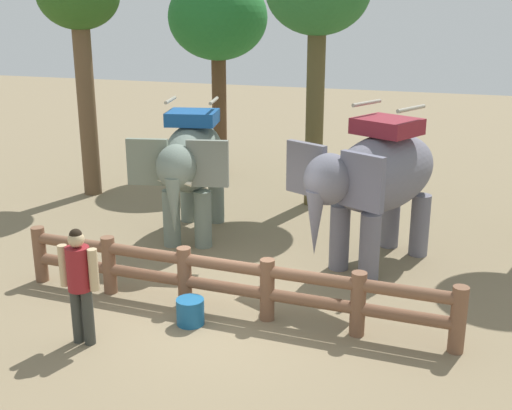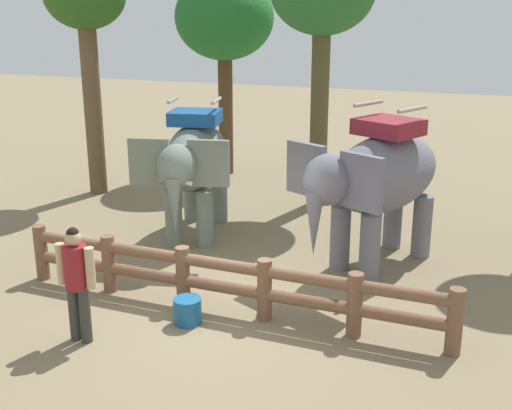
# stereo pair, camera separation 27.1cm
# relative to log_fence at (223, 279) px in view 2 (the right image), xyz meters

# --- Properties ---
(ground_plane) EXTENTS (60.00, 60.00, 0.00)m
(ground_plane) POSITION_rel_log_fence_xyz_m (-0.00, -0.14, -0.60)
(ground_plane) COLOR #807053
(log_fence) EXTENTS (7.67, 0.51, 1.05)m
(log_fence) POSITION_rel_log_fence_xyz_m (0.00, 0.00, 0.00)
(log_fence) COLOR brown
(log_fence) RESTS_ON ground
(elephant_near_left) EXTENTS (2.19, 3.60, 3.02)m
(elephant_near_left) POSITION_rel_log_fence_xyz_m (-1.99, 3.24, 1.10)
(elephant_near_left) COLOR slate
(elephant_near_left) RESTS_ON ground
(elephant_center) EXTENTS (2.90, 3.72, 3.17)m
(elephant_center) POSITION_rel_log_fence_xyz_m (2.02, 2.86, 1.18)
(elephant_center) COLOR slate
(elephant_center) RESTS_ON ground
(tourist_woman_in_black) EXTENTS (0.65, 0.36, 1.84)m
(tourist_woman_in_black) POSITION_rel_log_fence_xyz_m (-1.68, -1.64, 0.46)
(tourist_woman_in_black) COLOR #333530
(tourist_woman_in_black) RESTS_ON ground
(tree_back_center) EXTENTS (2.07, 2.07, 6.06)m
(tree_back_center) POSITION_rel_log_fence_xyz_m (-5.97, 5.53, 4.24)
(tree_back_center) COLOR brown
(tree_back_center) RESTS_ON ground
(tree_deep_back) EXTENTS (2.84, 2.84, 5.78)m
(tree_deep_back) POSITION_rel_log_fence_xyz_m (-3.49, 8.69, 3.88)
(tree_deep_back) COLOR #523822
(tree_deep_back) RESTS_ON ground
(feed_bucket) EXTENTS (0.45, 0.45, 0.43)m
(feed_bucket) POSITION_rel_log_fence_xyz_m (-0.38, -0.57, -0.39)
(feed_bucket) COLOR #19598C
(feed_bucket) RESTS_ON ground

